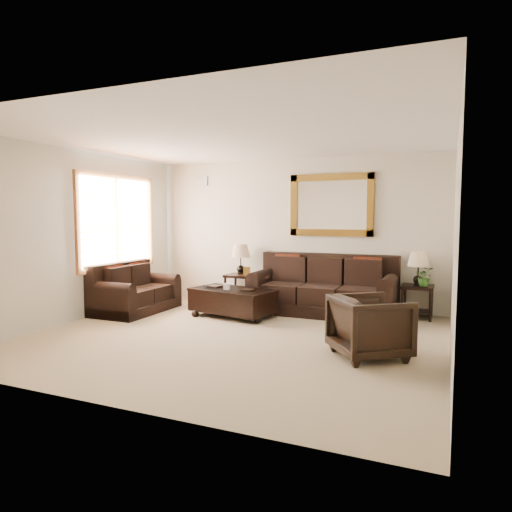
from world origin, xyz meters
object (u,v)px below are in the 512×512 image
at_px(end_table_right, 418,275).
at_px(end_table_left, 241,265).
at_px(armchair, 370,324).
at_px(sofa, 324,292).
at_px(loveseat, 133,294).
at_px(coffee_table, 232,299).

bearing_deg(end_table_right, end_table_left, -179.80).
relative_size(end_table_right, armchair, 1.35).
xyz_separation_m(sofa, armchair, (1.14, -2.22, 0.04)).
relative_size(loveseat, coffee_table, 1.02).
bearing_deg(loveseat, end_table_right, -73.20).
height_order(sofa, end_table_right, end_table_right).
xyz_separation_m(sofa, coffee_table, (-1.30, -0.89, -0.07)).
distance_m(sofa, armchair, 2.49).
height_order(end_table_left, coffee_table, end_table_left).
distance_m(end_table_left, armchair, 3.69).
bearing_deg(sofa, end_table_right, 7.18).
xyz_separation_m(end_table_left, end_table_right, (3.16, 0.01, -0.03)).
bearing_deg(coffee_table, end_table_right, 32.48).
distance_m(sofa, end_table_left, 1.70).
bearing_deg(end_table_right, loveseat, -163.20).
height_order(sofa, end_table_left, end_table_left).
bearing_deg(armchair, loveseat, 39.88).
distance_m(loveseat, end_table_right, 4.80).
bearing_deg(sofa, coffee_table, -145.68).
relative_size(sofa, end_table_right, 2.24).
xyz_separation_m(sofa, end_table_left, (-1.65, 0.18, 0.38)).
bearing_deg(end_table_left, end_table_right, 0.20).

